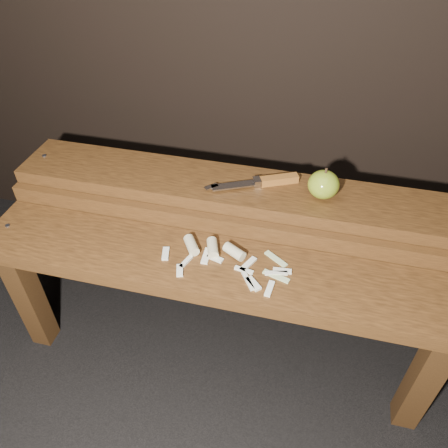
% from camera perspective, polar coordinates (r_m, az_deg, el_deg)
% --- Properties ---
extents(ground, '(60.00, 60.00, 0.00)m').
position_cam_1_polar(ground, '(1.41, -0.60, -15.48)').
color(ground, black).
extents(bench_front_tier, '(1.20, 0.20, 0.42)m').
position_cam_1_polar(bench_front_tier, '(1.09, -1.52, -7.89)').
color(bench_front_tier, '#361F0D').
rests_on(bench_front_tier, ground).
extents(bench_rear_tier, '(1.20, 0.21, 0.50)m').
position_cam_1_polar(bench_rear_tier, '(1.21, 1.19, 1.92)').
color(bench_rear_tier, '#361F0D').
rests_on(bench_rear_tier, ground).
extents(apple, '(0.08, 0.08, 0.08)m').
position_cam_1_polar(apple, '(1.12, 12.87, 5.05)').
color(apple, olive).
rests_on(apple, bench_rear_tier).
extents(knife, '(0.24, 0.12, 0.02)m').
position_cam_1_polar(knife, '(1.16, 5.67, 5.59)').
color(knife, brown).
rests_on(knife, bench_rear_tier).
extents(apple_scraps, '(0.32, 0.14, 0.03)m').
position_cam_1_polar(apple_scraps, '(1.06, -0.50, -4.00)').
color(apple_scraps, beige).
rests_on(apple_scraps, bench_front_tier).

